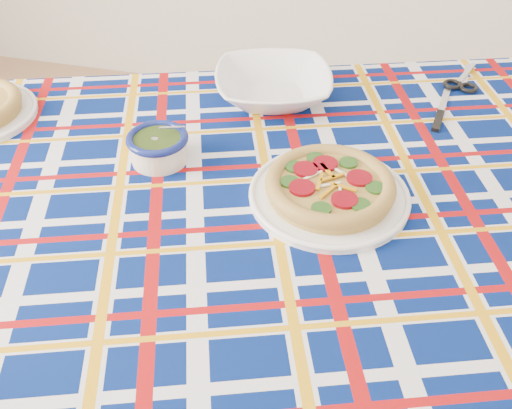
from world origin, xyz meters
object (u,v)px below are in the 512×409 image
(dining_table, at_px, (234,226))
(pesto_bowl, at_px, (158,145))
(main_focaccia_plate, at_px, (330,186))
(serving_bowl, at_px, (273,86))

(dining_table, relative_size, pesto_bowl, 14.86)
(dining_table, distance_m, main_focaccia_plate, 0.20)
(dining_table, xyz_separation_m, main_focaccia_plate, (0.17, 0.04, 0.10))
(dining_table, bearing_deg, main_focaccia_plate, -7.94)
(dining_table, relative_size, main_focaccia_plate, 5.98)
(main_focaccia_plate, bearing_deg, pesto_bowl, 174.06)
(dining_table, xyz_separation_m, serving_bowl, (-0.01, 0.36, 0.11))
(dining_table, height_order, main_focaccia_plate, main_focaccia_plate)
(main_focaccia_plate, distance_m, pesto_bowl, 0.34)
(dining_table, height_order, serving_bowl, serving_bowl)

